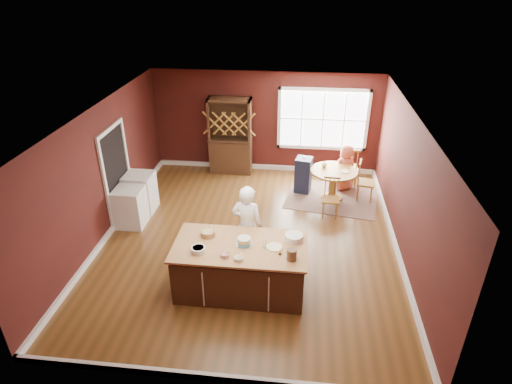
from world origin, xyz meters
TOP-DOWN VIEW (x-y plane):
  - room_shell at (0.00, 0.00)m, footprint 7.00×7.00m
  - window at (1.50, 3.47)m, footprint 2.36×0.10m
  - doorway at (-2.97, 0.60)m, footprint 0.08×1.26m
  - kitchen_island at (0.03, -1.54)m, footprint 2.25×1.18m
  - dining_table at (1.78, 1.98)m, footprint 1.12×1.12m
  - baker at (0.06, -0.81)m, footprint 0.67×0.50m
  - layer_cake at (0.10, -1.50)m, footprint 0.31×0.31m
  - bowl_blue at (-0.62, -1.80)m, footprint 0.23×0.23m
  - bowl_yellow at (-0.56, -1.31)m, footprint 0.26×0.26m
  - bowl_pink at (-0.17, -1.88)m, footprint 0.16×0.16m
  - bowl_olive at (0.07, -1.94)m, footprint 0.15×0.15m
  - drinking_glass at (0.45, -1.56)m, footprint 0.07×0.07m
  - dinner_plate at (0.61, -1.54)m, footprint 0.27×0.27m
  - white_tub at (0.92, -1.28)m, footprint 0.31×0.31m
  - stoneware_crock at (0.90, -1.83)m, footprint 0.16×0.16m
  - toy_figurine at (0.71, -1.72)m, footprint 0.05×0.05m
  - rug at (1.78, 1.98)m, footprint 2.38×1.98m
  - chair_east at (2.56, 2.00)m, footprint 0.47×0.48m
  - chair_south at (1.69, 1.13)m, footprint 0.40×0.39m
  - chair_north at (2.21, 2.73)m, footprint 0.47×0.45m
  - seated_woman at (2.10, 2.50)m, footprint 0.70×0.63m
  - high_chair at (1.06, 2.26)m, footprint 0.45×0.45m
  - toddler at (1.03, 2.33)m, footprint 0.18×0.14m
  - table_plate at (2.03, 1.92)m, footprint 0.22×0.22m
  - table_cup at (1.55, 2.14)m, footprint 0.14×0.14m
  - hutch at (-0.91, 3.22)m, footprint 1.12×0.47m
  - washer at (-2.64, 0.28)m, footprint 0.60×0.58m
  - dryer at (-2.64, 0.92)m, footprint 0.63×0.61m

SIDE VIEW (x-z plane):
  - rug at x=1.78m, z-range 0.00..0.01m
  - washer at x=-2.64m, z-range 0.00..0.87m
  - kitchen_island at x=0.03m, z-range -0.02..0.90m
  - dryer at x=-2.64m, z-range 0.00..0.91m
  - chair_south at x=1.69m, z-range 0.00..0.92m
  - high_chair at x=1.06m, z-range 0.00..0.94m
  - chair_east at x=2.56m, z-range 0.00..1.00m
  - dining_table at x=1.78m, z-range 0.16..0.91m
  - chair_north at x=2.21m, z-range 0.00..1.08m
  - seated_woman at x=2.10m, z-range 0.00..1.19m
  - table_plate at x=2.03m, z-range 0.75..0.77m
  - table_cup at x=1.55m, z-range 0.75..0.85m
  - toddler at x=1.03m, z-range 0.68..0.94m
  - baker at x=0.06m, z-range 0.00..1.66m
  - dinner_plate at x=0.61m, z-range 0.92..0.94m
  - bowl_olive at x=0.07m, z-range 0.92..0.98m
  - bowl_pink at x=-0.17m, z-range 0.92..0.98m
  - toy_figurine at x=0.71m, z-range 0.92..1.01m
  - bowl_blue at x=-0.62m, z-range 0.92..1.01m
  - bowl_yellow at x=-0.56m, z-range 0.92..1.02m
  - white_tub at x=0.92m, z-range 0.92..1.03m
  - layer_cake at x=0.10m, z-range 0.92..1.04m
  - drinking_glass at x=0.45m, z-range 0.92..1.06m
  - stoneware_crock at x=0.90m, z-range 0.92..1.11m
  - doorway at x=-2.97m, z-range -0.04..2.09m
  - hutch at x=-0.91m, z-range 0.00..2.06m
  - room_shell at x=0.00m, z-range -2.15..4.85m
  - window at x=1.50m, z-range 0.67..2.33m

